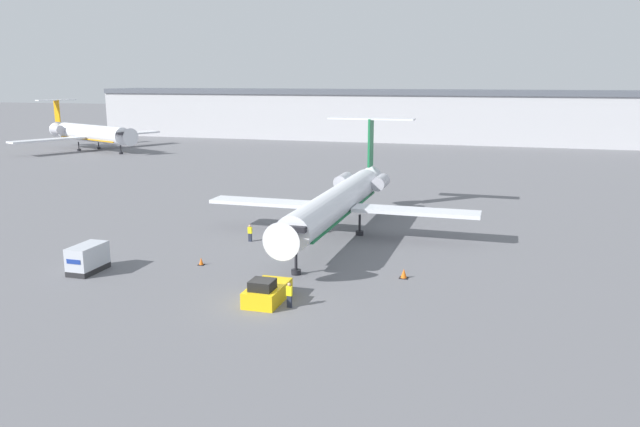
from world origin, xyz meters
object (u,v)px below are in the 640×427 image
(pushback_tug, at_px, (267,292))
(luggage_cart, at_px, (88,259))
(airplane_main, at_px, (339,200))
(traffic_cone_right, at_px, (404,274))
(worker_near_tug, at_px, (289,294))
(worker_by_wing, at_px, (250,233))
(traffic_cone_left, at_px, (201,261))
(airplane_parked_far_left, at_px, (90,133))

(pushback_tug, relative_size, luggage_cart, 1.25)
(airplane_main, xyz_separation_m, traffic_cone_right, (8.37, -11.75, -3.25))
(traffic_cone_right, bearing_deg, airplane_main, 125.47)
(airplane_main, xyz_separation_m, pushback_tug, (-0.12, -19.65, -2.93))
(worker_near_tug, bearing_deg, luggage_cart, 170.70)
(worker_by_wing, bearing_deg, traffic_cone_left, -96.56)
(traffic_cone_left, distance_m, traffic_cone_right, 17.06)
(luggage_cart, bearing_deg, airplane_main, 46.33)
(worker_near_tug, height_order, airplane_parked_far_left, airplane_parked_far_left)
(airplane_main, bearing_deg, luggage_cart, -133.67)
(traffic_cone_right, bearing_deg, traffic_cone_left, -175.73)
(traffic_cone_left, distance_m, airplane_parked_far_left, 95.18)
(pushback_tug, xyz_separation_m, worker_near_tug, (1.91, -0.72, 0.25))
(traffic_cone_left, relative_size, airplane_parked_far_left, 0.02)
(worker_by_wing, distance_m, traffic_cone_right, 17.57)
(luggage_cart, distance_m, worker_by_wing, 15.55)
(airplane_main, distance_m, pushback_tug, 19.87)
(airplane_main, bearing_deg, pushback_tug, -90.36)
(worker_near_tug, distance_m, traffic_cone_left, 12.77)
(airplane_main, xyz_separation_m, worker_by_wing, (-7.68, -4.61, -2.75))
(airplane_main, distance_m, airplane_parked_far_left, 92.30)
(worker_near_tug, bearing_deg, traffic_cone_right, 52.64)
(worker_by_wing, bearing_deg, worker_near_tug, -59.02)
(airplane_main, height_order, traffic_cone_right, airplane_main)
(traffic_cone_left, xyz_separation_m, airplane_parked_far_left, (-62.85, 71.39, 3.44))
(pushback_tug, xyz_separation_m, worker_by_wing, (-7.55, 15.04, 0.18))
(worker_near_tug, xyz_separation_m, traffic_cone_left, (-10.43, 7.35, -0.63))
(pushback_tug, height_order, worker_near_tug, pushback_tug)
(pushback_tug, relative_size, worker_by_wing, 2.64)
(airplane_main, bearing_deg, worker_by_wing, -149.04)
(worker_by_wing, height_order, traffic_cone_right, worker_by_wing)
(worker_near_tug, height_order, worker_by_wing, worker_near_tug)
(worker_by_wing, xyz_separation_m, traffic_cone_left, (-0.97, -8.41, -0.56))
(worker_by_wing, bearing_deg, traffic_cone_right, -23.99)
(luggage_cart, xyz_separation_m, traffic_cone_left, (7.93, 4.34, -0.83))
(airplane_main, relative_size, traffic_cone_left, 49.91)
(pushback_tug, relative_size, traffic_cone_right, 5.80)
(airplane_main, relative_size, pushback_tug, 7.33)
(worker_near_tug, relative_size, worker_by_wing, 1.07)
(pushback_tug, bearing_deg, airplane_main, 89.64)
(traffic_cone_right, height_order, airplane_parked_far_left, airplane_parked_far_left)
(worker_near_tug, bearing_deg, airplane_main, 95.01)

